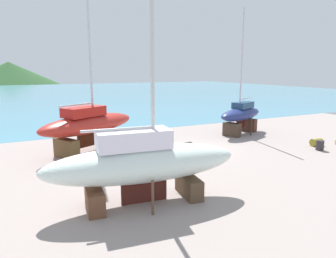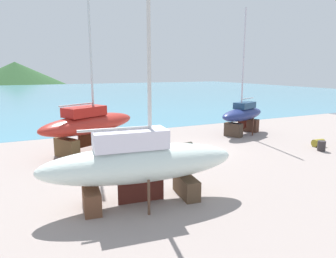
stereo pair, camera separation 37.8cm
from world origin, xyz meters
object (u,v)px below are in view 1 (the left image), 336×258
Objects in this scene: barrel_rust_near at (187,146)px; sailboat_small_center at (89,124)px; worker at (127,153)px; sailboat_mid_port at (143,162)px; barrel_tar_black at (316,142)px; sailboat_large_starboard at (241,115)px; barrel_tipped_center at (320,145)px.

sailboat_small_center is at bearing 158.89° from barrel_rust_near.
barrel_rust_near is at bearing -148.85° from worker.
sailboat_small_center is 7.17× the size of worker.
sailboat_mid_port reaches higher than barrel_tar_black.
barrel_tar_black is (16.70, -6.41, -1.76)m from sailboat_small_center.
sailboat_large_starboard is at bearing -149.51° from worker.
barrel_tar_black is at bearing 87.20° from sailboat_large_starboard.
barrel_tar_black is (2.33, -6.54, -1.53)m from sailboat_large_starboard.
barrel_tipped_center is (15.79, -7.41, -1.68)m from sailboat_small_center.
sailboat_mid_port is 5.41m from worker.
sailboat_large_starboard is at bearing 42.28° from sailboat_mid_port.
worker is (1.01, 5.21, -1.04)m from sailboat_mid_port.
sailboat_small_center is 10.03m from sailboat_mid_port.
worker reaches higher than barrel_tar_black.
barrel_tipped_center is (8.94, -4.77, 0.11)m from barrel_rust_near.
sailboat_large_starboard reaches higher than barrel_rust_near.
barrel_rust_near is 10.14m from barrel_tipped_center.
barrel_rust_near is (5.56, 2.17, -0.63)m from worker.
barrel_tar_black is (16.43, 3.61, -1.64)m from sailboat_mid_port.
sailboat_large_starboard reaches higher than worker.
sailboat_mid_port is 15.81m from barrel_tipped_center.
sailboat_mid_port is at bearing -167.61° from barrel_tar_black.
sailboat_large_starboard is at bearing 100.61° from barrel_tipped_center.
barrel_rust_near is (6.57, 7.38, -1.67)m from sailboat_mid_port.
barrel_tar_black is (15.42, -1.60, -0.60)m from worker.
sailboat_small_center reaches higher than barrel_tar_black.
barrel_tipped_center is at bearing 78.23° from sailboat_large_starboard.
sailboat_mid_port is (0.27, -10.03, -0.12)m from sailboat_small_center.
sailboat_mid_port is 18.25× the size of barrel_rust_near.
sailboat_large_starboard is 7.11m from barrel_tar_black.
sailboat_mid_port is at bearing 88.90° from worker.
worker is 14.75m from barrel_tipped_center.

